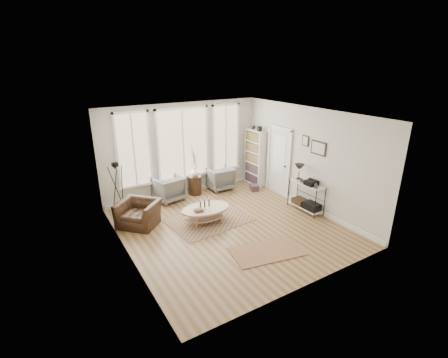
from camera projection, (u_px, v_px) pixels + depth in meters
room at (230, 175)px, 7.98m from camera, size 5.50×5.54×2.90m
bay_window at (183, 145)px, 10.06m from camera, size 4.14×0.12×2.24m
door at (279, 160)px, 10.23m from camera, size 0.09×1.06×2.22m
bookcase at (255, 157)px, 11.08m from camera, size 0.31×0.85×2.06m
low_shelf at (306, 194)px, 9.19m from camera, size 0.38×1.08×1.30m
wall_art at (315, 146)px, 8.84m from camera, size 0.04×0.88×0.44m
rug_main at (208, 219)px, 8.82m from camera, size 2.24×1.76×0.01m
rug_runner at (267, 251)px, 7.33m from camera, size 1.73×1.17×0.01m
coffee_table at (206, 211)px, 8.57m from camera, size 1.37×0.92×0.61m
armchair_left at (168, 188)px, 9.94m from camera, size 0.95×0.97×0.77m
armchair_right at (219, 178)px, 10.83m from camera, size 0.83×0.85×0.76m
side_table at (195, 170)px, 10.24m from camera, size 0.41×0.41×1.70m
vase at (195, 172)px, 10.27m from camera, size 0.32×0.32×0.28m
accent_chair at (139, 213)px, 8.44m from camera, size 1.33×1.33×0.65m
tripod_camera at (118, 191)px, 8.87m from camera, size 0.54×0.54×1.53m
book_stack_near at (254, 188)px, 10.78m from camera, size 0.33×0.37×0.20m
book_stack_far at (255, 188)px, 10.76m from camera, size 0.25×0.28×0.15m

